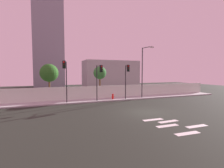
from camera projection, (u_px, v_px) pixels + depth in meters
The scene contains 13 objects.
ground_plane at pixel (147, 112), 16.27m from camera, with size 80.00×80.00×0.00m, color black.
sidewalk at pixel (115, 99), 23.90m from camera, with size 36.00×2.40×0.15m, color #AAAAAA.
perimeter_wall at pixel (112, 91), 25.03m from camera, with size 36.00×0.18×1.80m, color silver.
crosswalk_marking at pixel (174, 125), 12.34m from camera, with size 3.81×3.91×0.01m.
traffic_light_left at pixel (65, 73), 19.73m from camera, with size 0.64×1.82×5.12m.
traffic_light_center at pixel (127, 74), 22.71m from camera, with size 0.59×1.74×4.77m.
traffic_light_right at pixel (99, 75), 21.42m from camera, with size 0.47×1.49×4.69m.
street_lamp_curbside at pixel (143, 68), 24.45m from camera, with size 0.77×2.09×7.42m.
fire_hydrant at pixel (113, 96), 23.27m from camera, with size 0.44×0.26×0.77m.
roadside_tree_leftmost at pixel (49, 73), 22.52m from camera, with size 2.45×2.45×5.09m.
roadside_tree_midleft at pixel (100, 73), 25.13m from camera, with size 1.94×1.94×4.83m.
low_building_distant at pixel (110, 75), 39.70m from camera, with size 12.71×6.00×6.66m, color #A9A9A9.
tower_on_skyline at pixel (49, 43), 45.36m from camera, with size 7.91×5.00×24.02m, color gray.
Camera 1 is at (-9.00, -13.72, 3.91)m, focal length 26.54 mm.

